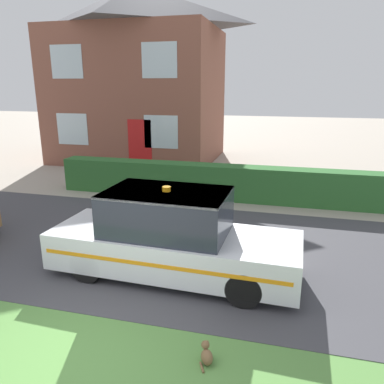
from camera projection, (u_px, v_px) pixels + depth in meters
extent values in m
plane|color=#A89E8E|center=(80.00, 357.00, 4.90)|extent=(80.00, 80.00, 0.00)
cube|color=#424247|center=(166.00, 245.00, 8.29)|extent=(28.00, 5.56, 0.01)
cube|color=#568C42|center=(81.00, 356.00, 4.92)|extent=(28.00, 1.68, 0.01)
cube|color=#2D662D|center=(222.00, 182.00, 11.58)|extent=(10.53, 0.67, 1.06)
cylinder|color=black|center=(244.00, 289.00, 5.94)|extent=(0.60, 0.22, 0.59)
cylinder|color=black|center=(255.00, 253.00, 7.20)|extent=(0.60, 0.22, 0.59)
cylinder|color=black|center=(87.00, 266.00, 6.70)|extent=(0.60, 0.22, 0.59)
cylinder|color=black|center=(122.00, 237.00, 7.97)|extent=(0.60, 0.22, 0.59)
cube|color=silver|center=(174.00, 249.00, 6.90)|extent=(4.59, 1.72, 0.67)
cube|color=#232833|center=(167.00, 212.00, 6.73)|extent=(2.23, 1.48, 0.77)
cube|color=silver|center=(167.00, 192.00, 6.63)|extent=(2.23, 1.48, 0.04)
cube|color=orange|center=(158.00, 266.00, 6.16)|extent=(4.32, 0.15, 0.07)
cube|color=orange|center=(186.00, 231.00, 7.61)|extent=(4.32, 0.15, 0.07)
cylinder|color=orange|center=(166.00, 189.00, 6.61)|extent=(0.15, 0.15, 0.08)
ellipsoid|color=brown|center=(207.00, 357.00, 4.77)|extent=(0.23, 0.26, 0.19)
ellipsoid|color=beige|center=(205.00, 354.00, 4.85)|extent=(0.10, 0.09, 0.10)
sphere|color=brown|center=(205.00, 345.00, 4.82)|extent=(0.11, 0.11, 0.11)
cone|color=brown|center=(208.00, 341.00, 4.82)|extent=(0.04, 0.04, 0.04)
cone|color=brown|center=(203.00, 342.00, 4.81)|extent=(0.04, 0.04, 0.04)
cylinder|color=brown|center=(202.00, 367.00, 4.70)|extent=(0.11, 0.17, 0.03)
cube|color=brown|center=(139.00, 96.00, 17.40)|extent=(7.14, 5.34, 5.84)
pyramid|color=#56565B|center=(136.00, 6.00, 16.34)|extent=(7.50, 5.60, 1.77)
cube|color=red|center=(140.00, 146.00, 15.17)|extent=(1.00, 0.02, 2.10)
cube|color=silver|center=(72.00, 129.00, 15.73)|extent=(1.40, 0.02, 1.30)
cube|color=silver|center=(161.00, 132.00, 14.79)|extent=(1.40, 0.02, 1.30)
cube|color=silver|center=(66.00, 62.00, 14.99)|extent=(1.40, 0.02, 1.30)
cube|color=silver|center=(159.00, 60.00, 14.05)|extent=(1.40, 0.02, 1.30)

